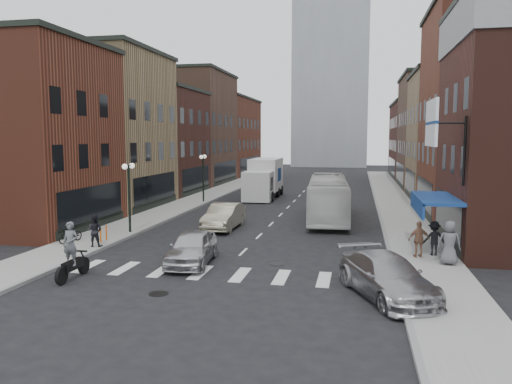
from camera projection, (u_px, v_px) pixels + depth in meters
ground at (238, 257)px, 23.43m from camera, size 160.00×160.00×0.00m
sidewalk_left at (205, 197)px, 46.54m from camera, size 3.00×74.00×0.15m
sidewalk_right at (393, 201)px, 43.16m from camera, size 3.00×74.00×0.15m
curb_left at (221, 198)px, 46.25m from camera, size 0.20×74.00×0.16m
curb_right at (376, 202)px, 43.46m from camera, size 0.20×74.00×0.16m
crosswalk_stripes at (221, 274)px, 20.51m from camera, size 12.00×2.20×0.01m
bldg_left_near at (15, 136)px, 30.18m from camera, size 10.30×9.20×11.30m
bldg_left_mid_a at (95, 130)px, 39.38m from camera, size 10.30×10.20×12.30m
bldg_left_mid_b at (148, 142)px, 49.23m from camera, size 10.30×10.20×10.30m
bldg_left_far_a at (185, 128)px, 59.77m from camera, size 10.30×12.20×13.30m
bldg_left_far_b at (217, 137)px, 73.52m from camera, size 10.30×16.20×11.30m
bldg_right_mid_a at (505, 114)px, 33.30m from camera, size 10.30×10.20×14.30m
bldg_right_mid_b at (471, 136)px, 43.20m from camera, size 10.30×10.20×11.30m
bldg_right_far_a at (449, 132)px, 53.86m from camera, size 10.30×12.20×12.30m
bldg_right_far_b at (430, 140)px, 67.60m from camera, size 10.30×16.20×10.30m
awning_blue at (432, 200)px, 23.80m from camera, size 1.80×5.00×0.78m
billboard_sign at (434, 125)px, 21.54m from camera, size 1.52×3.00×3.70m
distant_tower at (332, 37)px, 96.65m from camera, size 14.00×14.00×50.00m
streetlamp_near at (129, 184)px, 28.48m from camera, size 0.32×1.22×4.11m
streetlamp_far at (203, 169)px, 42.12m from camera, size 0.32×1.22×4.11m
bike_rack at (103, 234)px, 26.15m from camera, size 0.08×0.68×0.80m
box_truck at (264, 179)px, 45.76m from camera, size 2.61×8.27×3.59m
motorcycle_rider at (71, 253)px, 19.58m from camera, size 0.64×2.27×2.31m
transit_bus at (328, 198)px, 33.74m from camera, size 3.20×10.93×3.01m
sedan_left_near at (192, 247)px, 22.02m from camera, size 2.18×4.53×1.49m
sedan_left_far at (224, 217)px, 30.43m from camera, size 1.70×4.72×1.55m
curb_car at (387, 277)px, 17.44m from camera, size 3.96×5.50×1.48m
parked_bicycle at (70, 234)px, 25.91m from camera, size 0.90×1.64×0.82m
ped_left_solo at (95, 231)px, 24.87m from camera, size 0.83×0.53×1.61m
ped_right_a at (434, 238)px, 23.04m from camera, size 1.10×0.70×1.58m
ped_right_b at (419, 239)px, 22.62m from camera, size 1.05×0.68×1.65m
ped_right_c at (449, 243)px, 21.31m from camera, size 1.02×0.76×1.92m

